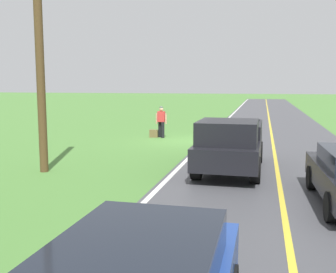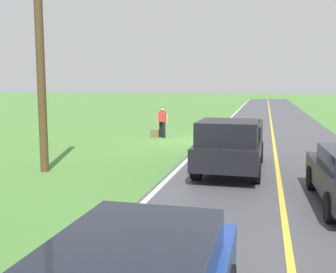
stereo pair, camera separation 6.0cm
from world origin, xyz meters
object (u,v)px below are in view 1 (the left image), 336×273
at_px(hitchhiker_walking, 161,120).
at_px(utility_pole_roadside, 40,56).
at_px(suitcase_carried, 154,134).
at_px(pickup_truck_passing, 230,143).

bearing_deg(hitchhiker_walking, utility_pole_roadside, 79.50).
relative_size(suitcase_carried, pickup_truck_passing, 0.08).
bearing_deg(suitcase_carried, utility_pole_roadside, -10.39).
distance_m(hitchhiker_walking, utility_pole_roadside, 9.99).
bearing_deg(pickup_truck_passing, utility_pole_roadside, 13.47).
bearing_deg(utility_pole_roadside, pickup_truck_passing, -166.53).
height_order(hitchhiker_walking, suitcase_carried, hitchhiker_walking).
height_order(suitcase_carried, utility_pole_roadside, utility_pole_roadside).
xyz_separation_m(hitchhiker_walking, utility_pole_roadside, (1.74, 9.40, 2.89)).
height_order(hitchhiker_walking, pickup_truck_passing, pickup_truck_passing).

